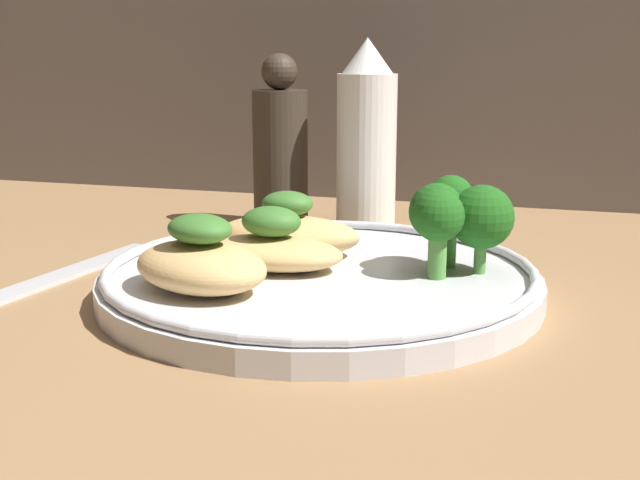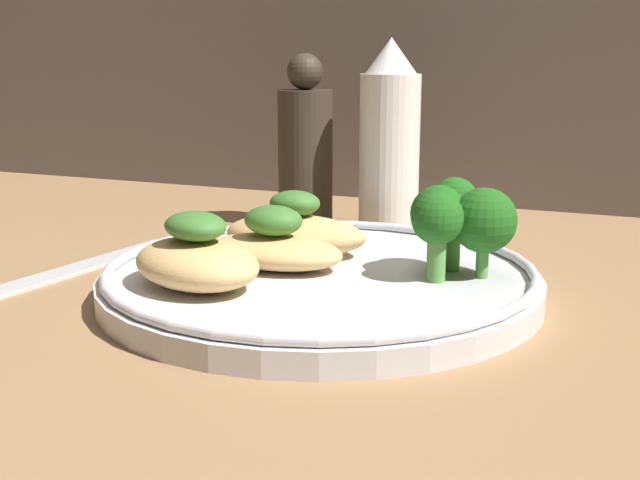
{
  "view_description": "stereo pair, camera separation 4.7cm",
  "coord_description": "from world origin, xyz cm",
  "px_view_note": "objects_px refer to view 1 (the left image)",
  "views": [
    {
      "loc": [
        13.35,
        -44.08,
        14.17
      ],
      "look_at": [
        0.0,
        0.0,
        3.4
      ],
      "focal_mm": 45.0,
      "sensor_mm": 36.0,
      "label": 1
    },
    {
      "loc": [
        17.79,
        -42.48,
        14.17
      ],
      "look_at": [
        0.0,
        0.0,
        3.4
      ],
      "focal_mm": 45.0,
      "sensor_mm": 36.0,
      "label": 2
    }
  ],
  "objects_px": {
    "pepper_grinder": "(280,151)",
    "broccoli_bunch": "(456,215)",
    "plate": "(320,279)",
    "sauce_bottle": "(366,141)"
  },
  "relations": [
    {
      "from": "broccoli_bunch",
      "to": "pepper_grinder",
      "type": "height_order",
      "value": "pepper_grinder"
    },
    {
      "from": "broccoli_bunch",
      "to": "pepper_grinder",
      "type": "relative_size",
      "value": 0.44
    },
    {
      "from": "pepper_grinder",
      "to": "broccoli_bunch",
      "type": "bearing_deg",
      "value": -43.55
    },
    {
      "from": "broccoli_bunch",
      "to": "pepper_grinder",
      "type": "xyz_separation_m",
      "value": [
        -0.17,
        0.16,
        0.01
      ]
    },
    {
      "from": "sauce_bottle",
      "to": "pepper_grinder",
      "type": "xyz_separation_m",
      "value": [
        -0.07,
        0.0,
        -0.01
      ]
    },
    {
      "from": "broccoli_bunch",
      "to": "sauce_bottle",
      "type": "height_order",
      "value": "sauce_bottle"
    },
    {
      "from": "broccoli_bunch",
      "to": "pepper_grinder",
      "type": "bearing_deg",
      "value": 136.45
    },
    {
      "from": "plate",
      "to": "pepper_grinder",
      "type": "distance_m",
      "value": 0.21
    },
    {
      "from": "plate",
      "to": "sauce_bottle",
      "type": "relative_size",
      "value": 1.71
    },
    {
      "from": "pepper_grinder",
      "to": "sauce_bottle",
      "type": "bearing_deg",
      "value": -0.0
    }
  ]
}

